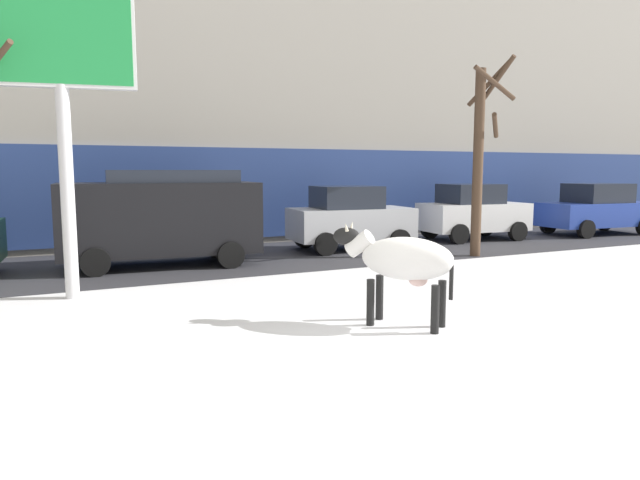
# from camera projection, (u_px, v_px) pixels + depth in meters

# --- Properties ---
(ground_plane) EXTENTS (120.00, 120.00, 0.00)m
(ground_plane) POSITION_uv_depth(u_px,v_px,m) (379.00, 349.00, 7.44)
(ground_plane) COLOR white
(road_strip) EXTENTS (60.00, 5.60, 0.01)m
(road_strip) POSITION_uv_depth(u_px,v_px,m) (213.00, 259.00, 14.91)
(road_strip) COLOR #333338
(road_strip) RESTS_ON ground
(building_facade) EXTENTS (44.00, 6.10, 13.00)m
(building_facade) POSITION_uv_depth(u_px,v_px,m) (164.00, 45.00, 19.15)
(building_facade) COLOR gray
(building_facade) RESTS_ON ground
(cow_holstein) EXTENTS (1.50, 1.74, 1.54)m
(cow_holstein) POSITION_uv_depth(u_px,v_px,m) (403.00, 260.00, 8.45)
(cow_holstein) COLOR silver
(cow_holstein) RESTS_ON ground
(billboard) EXTENTS (2.52, 0.62, 5.56)m
(billboard) POSITION_uv_depth(u_px,v_px,m) (60.00, 54.00, 9.88)
(billboard) COLOR silver
(billboard) RESTS_ON ground
(car_black_van) EXTENTS (4.73, 2.39, 2.32)m
(car_black_van) POSITION_uv_depth(u_px,v_px,m) (161.00, 215.00, 13.76)
(car_black_van) COLOR black
(car_black_van) RESTS_ON ground
(car_silver_hatchback) EXTENTS (3.62, 2.14, 1.86)m
(car_silver_hatchback) POSITION_uv_depth(u_px,v_px,m) (350.00, 218.00, 16.62)
(car_silver_hatchback) COLOR #B7BABF
(car_silver_hatchback) RESTS_ON ground
(car_white_hatchback) EXTENTS (3.62, 2.14, 1.86)m
(car_white_hatchback) POSITION_uv_depth(u_px,v_px,m) (473.00, 212.00, 19.03)
(car_white_hatchback) COLOR white
(car_white_hatchback) RESTS_ON ground
(car_blue_sedan) EXTENTS (4.32, 2.23, 1.84)m
(car_blue_sedan) POSITION_uv_depth(u_px,v_px,m) (597.00, 209.00, 20.63)
(car_blue_sedan) COLOR #233D9E
(car_blue_sedan) RESTS_ON ground
(pedestrian_near_billboard) EXTENTS (0.36, 0.24, 1.73)m
(pedestrian_near_billboard) POSITION_uv_depth(u_px,v_px,m) (416.00, 210.00, 20.80)
(pedestrian_near_billboard) COLOR #282833
(pedestrian_near_billboard) RESTS_ON ground
(pedestrian_by_cars) EXTENTS (0.36, 0.24, 1.73)m
(pedestrian_by_cars) POSITION_uv_depth(u_px,v_px,m) (411.00, 210.00, 20.71)
(pedestrian_by_cars) COLOR #282833
(pedestrian_by_cars) RESTS_ON ground
(pedestrian_far_left) EXTENTS (0.36, 0.24, 1.73)m
(pedestrian_far_left) POSITION_uv_depth(u_px,v_px,m) (302.00, 214.00, 18.87)
(pedestrian_far_left) COLOR #282833
(pedestrian_far_left) RESTS_ON ground
(bare_tree_right_lot) EXTENTS (1.52, 1.53, 5.28)m
(bare_tree_right_lot) POSITION_uv_depth(u_px,v_px,m) (481.00, 150.00, 15.17)
(bare_tree_right_lot) COLOR #4C3828
(bare_tree_right_lot) RESTS_ON ground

